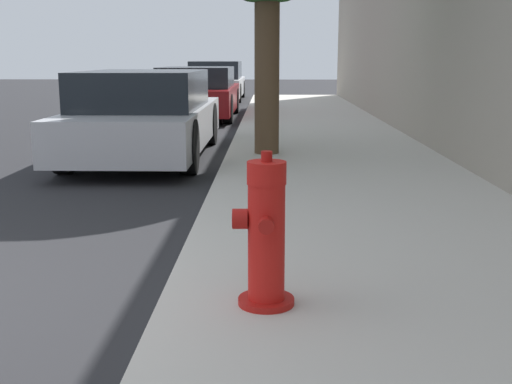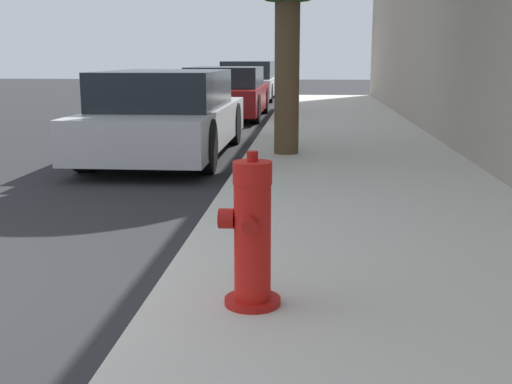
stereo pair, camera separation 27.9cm
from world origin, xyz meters
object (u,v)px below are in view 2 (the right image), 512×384
(fire_hydrant, at_px, (252,236))
(parked_car_mid, at_px, (226,93))
(parked_car_far, at_px, (249,81))
(parked_car_near, at_px, (168,115))

(fire_hydrant, relative_size, parked_car_mid, 0.19)
(parked_car_mid, relative_size, parked_car_far, 0.97)
(fire_hydrant, height_order, parked_car_mid, parked_car_mid)
(fire_hydrant, distance_m, parked_car_near, 6.32)
(parked_car_near, height_order, parked_car_far, parked_car_far)
(fire_hydrant, relative_size, parked_car_far, 0.19)
(parked_car_far, bearing_deg, parked_car_mid, -89.12)
(fire_hydrant, bearing_deg, parked_car_far, 95.53)
(parked_car_near, relative_size, parked_car_mid, 1.06)
(parked_car_mid, bearing_deg, parked_car_far, 90.88)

